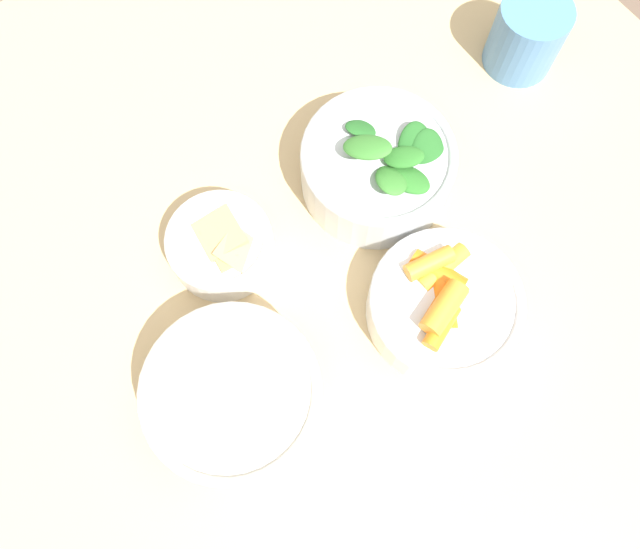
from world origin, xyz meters
TOP-DOWN VIEW (x-y plane):
  - ground_plane at (0.00, 0.00)m, footprint 10.00×10.00m
  - dining_table at (0.00, 0.00)m, footprint 1.09×1.05m
  - bowl_carrots at (-0.10, 0.11)m, footprint 0.15×0.15m
  - bowl_greens at (-0.14, -0.05)m, footprint 0.16×0.16m
  - bowl_beans_hotdog at (0.12, 0.06)m, footprint 0.17×0.17m
  - bowl_cookies at (0.04, -0.08)m, footprint 0.11×0.11m
  - cup at (-0.38, -0.08)m, footprint 0.08×0.08m

SIDE VIEW (x-z plane):
  - ground_plane at x=0.00m, z-range 0.00..0.00m
  - dining_table at x=0.00m, z-range 0.27..1.00m
  - bowl_cookies at x=0.04m, z-range 0.74..0.79m
  - bowl_carrots at x=-0.10m, z-range 0.73..0.80m
  - bowl_beans_hotdog at x=0.12m, z-range 0.73..0.80m
  - bowl_greens at x=-0.14m, z-range 0.72..0.83m
  - cup at x=-0.38m, z-range 0.74..0.82m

